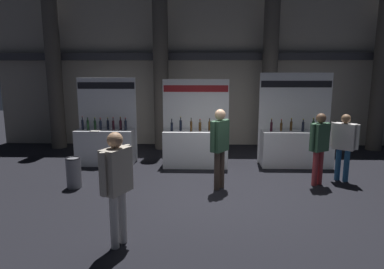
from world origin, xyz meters
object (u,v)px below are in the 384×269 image
Objects in this scene: exhibitor_booth_0 at (106,143)px; exhibitor_booth_2 at (296,144)px; visitor_0 at (220,142)px; visitor_3 at (344,141)px; visitor_5 at (319,143)px; visitor_6 at (117,178)px; trash_bin at (74,173)px; exhibitor_booth_1 at (195,145)px.

exhibitor_booth_2 is (5.23, -0.03, 0.01)m from exhibitor_booth_0.
exhibitor_booth_2 reaches higher than visitor_0.
visitor_5 is at bearing -117.25° from visitor_3.
visitor_6 is (-3.78, -4.45, 0.43)m from exhibitor_booth_2.
exhibitor_booth_2 is 1.53m from visitor_3.
exhibitor_booth_2 reaches higher than visitor_3.
exhibitor_booth_0 is 3.48× the size of trash_bin.
trash_bin is 3.07m from visitor_6.
visitor_6 is at bearing -72.05° from exhibitor_booth_0.
exhibitor_booth_1 is at bearing -160.79° from visitor_3.
visitor_3 is (0.75, -1.29, 0.35)m from exhibitor_booth_2.
exhibitor_booth_0 is at bearing 85.17° from trash_bin.
exhibitor_booth_1 is 3.25m from trash_bin.
trash_bin is at bearing -135.99° from visitor_3.
exhibitor_booth_1 is at bearing -177.65° from exhibitor_booth_2.
trash_bin is (-2.67, -1.84, -0.25)m from exhibitor_booth_1.
visitor_5 is (2.80, -1.49, 0.38)m from exhibitor_booth_1.
visitor_3 is (6.15, 0.66, 0.62)m from trash_bin.
visitor_3 is at bearing -59.73° from exhibitor_booth_2.
visitor_0 is at bearing -138.34° from exhibitor_booth_2.
exhibitor_booth_1 reaches higher than visitor_5.
visitor_3 is (2.92, 0.64, -0.10)m from visitor_0.
visitor_0 is 1.03× the size of visitor_6.
exhibitor_booth_2 is at bearing 19.85° from trash_bin.
exhibitor_booth_1 is at bearing 120.27° from visitor_5.
exhibitor_booth_2 is 2.94m from visitor_0.
visitor_0 is at bearing 172.60° from visitor_6.
exhibitor_booth_1 reaches higher than visitor_6.
visitor_5 is at bearing -87.31° from exhibitor_booth_2.
visitor_5 is (2.24, 0.33, -0.08)m from visitor_0.
visitor_6 reaches higher than visitor_5.
exhibitor_booth_0 is at bearing 131.15° from visitor_5.
visitor_6 is (-1.61, -2.53, -0.02)m from visitor_0.
visitor_3 is (3.48, -1.18, 0.37)m from exhibitor_booth_1.
visitor_6 reaches higher than trash_bin.
exhibitor_booth_1 is 3.69m from visitor_3.
visitor_3 is (5.98, -1.32, 0.36)m from exhibitor_booth_0.
visitor_0 reaches higher than trash_bin.
visitor_6 is at bearing -107.16° from visitor_3.
exhibitor_booth_1 reaches higher than trash_bin.
visitor_5 is (-0.68, -0.31, 0.02)m from visitor_3.
exhibitor_booth_2 reaches higher than trash_bin.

